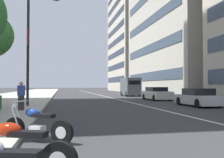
{
  "coord_description": "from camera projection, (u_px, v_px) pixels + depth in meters",
  "views": [
    {
      "loc": [
        -3.41,
        6.16,
        1.5
      ],
      "look_at": [
        14.41,
        2.57,
        1.99
      ],
      "focal_mm": 40.67,
      "sensor_mm": 36.0,
      "label": 1
    }
  ],
  "objects": [
    {
      "name": "car_mid_block_traffic",
      "position": [
        157.0,
        94.0,
        26.92
      ],
      "size": [
        4.65,
        1.93,
        1.37
      ],
      "rotation": [
        0.0,
        0.0,
        0.01
      ],
      "color": "beige",
      "rests_on": "ground"
    },
    {
      "name": "motorcycle_mid_row",
      "position": [
        37.0,
        126.0,
        6.8
      ],
      "size": [
        1.32,
        1.87,
        1.09
      ],
      "rotation": [
        0.0,
        0.0,
        0.98
      ],
      "color": "black",
      "rests_on": "ground"
    },
    {
      "name": "office_tower_mid_left",
      "position": [
        139.0,
        20.0,
        75.27
      ],
      "size": [
        23.82,
        14.68,
        41.92
      ],
      "color": "beige",
      "rests_on": "ground"
    },
    {
      "name": "street_lamp_with_banners",
      "position": [
        33.0,
        38.0,
        17.54
      ],
      "size": [
        1.26,
        2.25,
        7.66
      ],
      "color": "#232326",
      "rests_on": "sidewalk_right_plaza"
    },
    {
      "name": "lane_centre_stripe",
      "position": [
        102.0,
        96.0,
        38.82
      ],
      "size": [
        110.0,
        0.16,
        0.01
      ],
      "primitive_type": "cube",
      "color": "silver",
      "rests_on": "ground"
    },
    {
      "name": "motorcycle_nearest_camera",
      "position": [
        17.0,
        151.0,
        4.22
      ],
      "size": [
        0.95,
        1.97,
        1.08
      ],
      "rotation": [
        0.0,
        0.0,
        1.18
      ],
      "color": "black",
      "rests_on": "ground"
    },
    {
      "name": "sidewalk_right_plaza",
      "position": [
        14.0,
        97.0,
        31.57
      ],
      "size": [
        160.0,
        9.38,
        0.15
      ],
      "primitive_type": "cube",
      "color": "#A39E93",
      "rests_on": "ground"
    },
    {
      "name": "delivery_van_ahead",
      "position": [
        130.0,
        86.0,
        37.38
      ],
      "size": [
        5.09,
        2.2,
        2.65
      ],
      "rotation": [
        0.0,
        0.0,
        -0.03
      ],
      "color": "#4C5156",
      "rests_on": "ground"
    },
    {
      "name": "pedestrian_on_plaza",
      "position": [
        21.0,
        96.0,
        14.15
      ],
      "size": [
        0.28,
        0.41,
        1.6
      ],
      "rotation": [
        0.0,
        0.0,
        3.18
      ],
      "color": "#2D2D33",
      "rests_on": "sidewalk_right_plaza"
    },
    {
      "name": "car_far_down_avenue",
      "position": [
        198.0,
        98.0,
        18.73
      ],
      "size": [
        4.21,
        1.87,
        1.31
      ],
      "rotation": [
        0.0,
        0.0,
        0.0
      ],
      "color": "#B7B7BC",
      "rests_on": "ground"
    }
  ]
}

